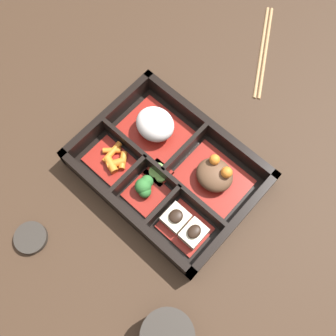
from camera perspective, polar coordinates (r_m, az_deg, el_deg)
The scene contains 12 objects.
ground_plane at distance 0.75m, azimuth 0.00°, elevation -0.68°, with size 3.00×3.00×0.00m, color #382619.
bento_base at distance 0.74m, azimuth 0.00°, elevation -0.55°, with size 0.33×0.24×0.01m.
bento_rim at distance 0.72m, azimuth -0.20°, elevation -0.23°, with size 0.33×0.24×0.05m.
bowl_rice at distance 0.75m, azimuth -1.87°, elevation 6.18°, with size 0.13×0.10×0.06m.
bowl_stew at distance 0.72m, azimuth 6.78°, elevation -1.08°, with size 0.13×0.10×0.05m.
bowl_carrots at distance 0.75m, azimuth -8.10°, elevation 1.13°, with size 0.09×0.07×0.02m.
bowl_greens at distance 0.71m, azimuth -3.39°, elevation -2.95°, with size 0.06×0.07×0.04m.
bowl_tofu at distance 0.69m, azimuth 2.50°, elevation -8.45°, with size 0.08×0.07×0.04m.
bowl_pickles at distance 0.73m, azimuth -1.46°, elevation -0.64°, with size 0.04×0.04×0.01m.
tea_cup at distance 0.67m, azimuth -0.08°, elevation -23.14°, with size 0.08×0.08×0.06m.
chopsticks at distance 0.90m, azimuth 13.73°, elevation 16.25°, with size 0.13×0.21×0.01m.
sauce_dish at distance 0.75m, azimuth -19.29°, elevation -9.53°, with size 0.06×0.06×0.01m.
Camera 1 is at (0.17, -0.19, 0.70)m, focal length 42.00 mm.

